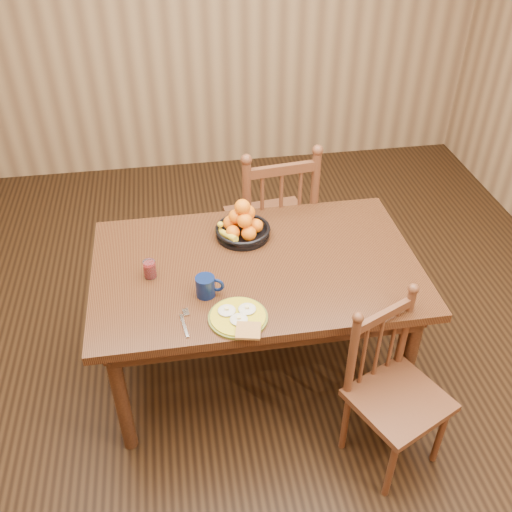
{
  "coord_description": "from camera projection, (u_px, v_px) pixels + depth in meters",
  "views": [
    {
      "loc": [
        -0.35,
        -2.18,
        2.49
      ],
      "look_at": [
        0.0,
        0.0,
        0.8
      ],
      "focal_mm": 40.0,
      "sensor_mm": 36.0,
      "label": 1
    }
  ],
  "objects": [
    {
      "name": "room",
      "position": [
        256.0,
        154.0,
        2.44
      ],
      "size": [
        4.52,
        5.02,
        2.72
      ],
      "color": "black",
      "rests_on": "ground"
    },
    {
      "name": "dining_table",
      "position": [
        256.0,
        277.0,
        2.86
      ],
      "size": [
        1.6,
        1.0,
        0.75
      ],
      "color": "black",
      "rests_on": "ground"
    },
    {
      "name": "fruit_bowl",
      "position": [
        242.0,
        226.0,
        2.96
      ],
      "size": [
        0.29,
        0.29,
        0.22
      ],
      "color": "black",
      "rests_on": "dining_table"
    },
    {
      "name": "chair_near",
      "position": [
        394.0,
        392.0,
        2.59
      ],
      "size": [
        0.52,
        0.51,
        0.87
      ],
      "rotation": [
        0.0,
        0.0,
        0.43
      ],
      "color": "#512C18",
      "rests_on": "ground"
    },
    {
      "name": "spoon",
      "position": [
        203.0,
        282.0,
        2.69
      ],
      "size": [
        0.05,
        0.16,
        0.01
      ],
      "rotation": [
        0.0,
        0.0,
        -0.19
      ],
      "color": "silver",
      "rests_on": "dining_table"
    },
    {
      "name": "juice_glass",
      "position": [
        150.0,
        270.0,
        2.71
      ],
      "size": [
        0.06,
        0.06,
        0.09
      ],
      "color": "silver",
      "rests_on": "dining_table"
    },
    {
      "name": "fork",
      "position": [
        185.0,
        321.0,
        2.48
      ],
      "size": [
        0.05,
        0.18,
        0.0
      ],
      "rotation": [
        0.0,
        0.0,
        0.15
      ],
      "color": "silver",
      "rests_on": "dining_table"
    },
    {
      "name": "breakfast_plate",
      "position": [
        239.0,
        317.0,
        2.49
      ],
      "size": [
        0.26,
        0.3,
        0.04
      ],
      "color": "#59601E",
      "rests_on": "dining_table"
    },
    {
      "name": "chair_far",
      "position": [
        272.0,
        224.0,
        3.49
      ],
      "size": [
        0.54,
        0.52,
        1.07
      ],
      "rotation": [
        0.0,
        0.0,
        3.25
      ],
      "color": "#512C18",
      "rests_on": "ground"
    },
    {
      "name": "coffee_mug",
      "position": [
        206.0,
        286.0,
        2.6
      ],
      "size": [
        0.13,
        0.09,
        0.1
      ],
      "color": "#0B173D",
      "rests_on": "dining_table"
    }
  ]
}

